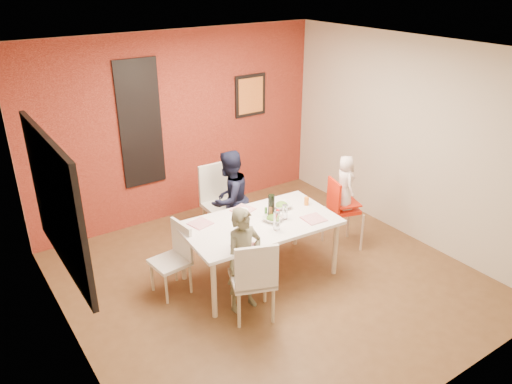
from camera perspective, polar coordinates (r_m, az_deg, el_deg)
ground at (r=6.14m, az=1.60°, el=-9.92°), size 4.50×4.50×0.00m
ceiling at (r=5.13m, az=1.97°, el=15.83°), size 4.50×4.50×0.02m
wall_back at (r=7.32m, az=-8.72°, el=7.39°), size 4.50×0.02×2.70m
wall_front at (r=4.11m, az=20.74°, el=-8.42°), size 4.50×0.02×2.70m
wall_left at (r=4.66m, az=-21.28°, el=-4.40°), size 0.02×4.50×2.70m
wall_right at (r=6.98m, az=16.96°, el=5.73°), size 0.02×4.50×2.70m
brick_accent_wall at (r=7.31m, az=-8.65°, el=7.35°), size 4.50×0.02×2.70m
picture_window_frame at (r=4.76m, az=-21.91°, el=-1.20°), size 0.05×1.70×1.30m
picture_window_pane at (r=4.76m, az=-21.74°, el=-1.16°), size 0.02×1.55×1.15m
glassblock_strip at (r=7.02m, az=-13.08°, el=7.57°), size 0.55×0.03×1.70m
glassblock_surround at (r=7.02m, az=-13.07°, el=7.56°), size 0.60×0.03×1.76m
art_print_frame at (r=7.78m, az=-0.65°, el=10.98°), size 0.54×0.03×0.64m
art_print_canvas at (r=7.77m, az=-0.59°, el=10.96°), size 0.44×0.01×0.54m
dining_table at (r=5.85m, az=0.43°, el=-4.02°), size 1.85×1.11×0.75m
chair_near at (r=5.22m, az=-0.22°, el=-9.68°), size 0.58×0.58×0.97m
chair_far at (r=6.79m, az=-4.13°, el=-0.69°), size 0.51×0.51×1.05m
chair_left at (r=5.79m, az=-9.23°, el=-7.07°), size 0.43×0.43×0.84m
high_chair at (r=6.62m, az=9.69°, el=-1.71°), size 0.51×0.51×0.98m
child_near at (r=5.37m, az=-1.39°, el=-7.79°), size 0.46×0.32×1.21m
child_far at (r=6.56m, az=-3.06°, el=-0.84°), size 0.79×0.71×1.33m
toddler at (r=6.48m, az=10.14°, el=1.07°), size 0.33×0.41×0.72m
plate_near_left at (r=5.36m, az=-1.49°, el=-6.03°), size 0.26×0.26×0.01m
plate_far_mid at (r=6.09m, az=-1.49°, el=-2.02°), size 0.30×0.30×0.01m
plate_near_right at (r=5.91m, az=6.61°, el=-3.06°), size 0.25×0.25×0.01m
plate_far_left at (r=5.80m, az=-6.37°, el=-3.59°), size 0.27×0.27×0.01m
salad_bowl_a at (r=5.83m, az=1.92°, el=-3.06°), size 0.28×0.28×0.06m
salad_bowl_b at (r=6.15m, az=2.94°, el=-1.54°), size 0.29×0.29×0.06m
wine_bottle at (r=5.85m, az=1.77°, el=-1.65°), size 0.08×0.08×0.29m
wine_glass_a at (r=5.61m, az=2.39°, el=-3.32°), size 0.08×0.08×0.22m
wine_glass_b at (r=5.85m, az=3.32°, el=-2.29°), size 0.06×0.06×0.18m
paper_towel_roll at (r=5.56m, az=-1.47°, el=-3.26°), size 0.12×0.12×0.27m
condiment_red at (r=5.82m, az=2.52°, el=-2.68°), size 0.04×0.04×0.14m
condiment_green at (r=5.90m, az=1.14°, el=-2.34°), size 0.03×0.03×0.13m
condiment_brown at (r=5.86m, az=1.69°, el=-2.39°), size 0.04×0.04×0.16m
sippy_cup at (r=6.23m, az=5.79°, el=-1.05°), size 0.06×0.06×0.10m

